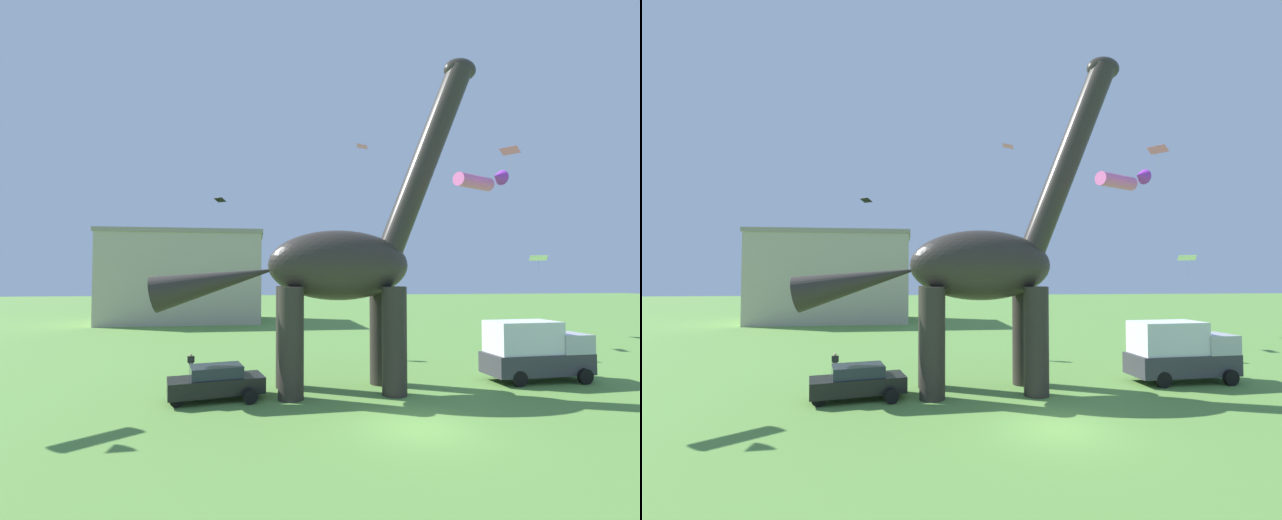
# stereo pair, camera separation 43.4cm
# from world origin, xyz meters

# --- Properties ---
(ground_plane) EXTENTS (240.00, 240.00, 0.00)m
(ground_plane) POSITION_xyz_m (0.00, 0.00, 0.00)
(ground_plane) COLOR #5B8E3D
(dinosaur_sculpture) EXTENTS (16.23, 3.44, 16.96)m
(dinosaur_sculpture) POSITION_xyz_m (-1.96, 5.63, 6.13)
(dinosaur_sculpture) COLOR #2D2823
(dinosaur_sculpture) RESTS_ON ground_plane
(parked_sedan_left) EXTENTS (4.48, 2.62, 1.55)m
(parked_sedan_left) POSITION_xyz_m (-7.68, 4.89, 0.81)
(parked_sedan_left) COLOR black
(parked_sedan_left) RESTS_ON ground_plane
(parked_box_truck) EXTENTS (5.71, 2.40, 3.20)m
(parked_box_truck) POSITION_xyz_m (8.90, 6.19, 1.65)
(parked_box_truck) COLOR #38383D
(parked_box_truck) RESTS_ON ground_plane
(person_far_spectator) EXTENTS (0.41, 0.18, 1.09)m
(person_far_spectator) POSITION_xyz_m (-9.66, 11.04, 0.66)
(person_far_spectator) COLOR black
(person_far_spectator) RESTS_ON ground_plane
(person_watching_child) EXTENTS (0.59, 0.26, 1.57)m
(person_watching_child) POSITION_xyz_m (3.60, 12.84, 0.95)
(person_watching_child) COLOR #2D3347
(person_watching_child) RESTS_ON ground_plane
(person_vendor_side) EXTENTS (0.65, 0.29, 1.74)m
(person_vendor_side) POSITION_xyz_m (14.60, 11.19, 1.05)
(person_vendor_side) COLOR #6B6056
(person_vendor_side) RESTS_ON ground_plane
(kite_apex) EXTENTS (2.00, 2.07, 2.16)m
(kite_apex) POSITION_xyz_m (18.38, 23.50, 17.80)
(kite_apex) COLOR pink
(kite_mid_center) EXTENTS (2.35, 2.37, 0.68)m
(kite_mid_center) POSITION_xyz_m (4.37, 3.42, 10.05)
(kite_mid_center) COLOR pink
(kite_near_high) EXTENTS (1.12, 1.07, 1.21)m
(kite_near_high) POSITION_xyz_m (-9.03, 22.87, 12.19)
(kite_near_high) COLOR black
(kite_high_left) EXTENTS (1.89, 1.69, 2.04)m
(kite_high_left) POSITION_xyz_m (21.53, 24.00, 7.41)
(kite_high_left) COLOR white
(kite_mid_left) EXTENTS (1.31, 1.54, 0.24)m
(kite_mid_left) POSITION_xyz_m (3.72, 23.68, 17.64)
(kite_mid_left) COLOR pink
(background_building_block) EXTENTS (18.86, 10.83, 11.16)m
(background_building_block) POSITION_xyz_m (-14.56, 41.26, 5.59)
(background_building_block) COLOR #B7A893
(background_building_block) RESTS_ON ground_plane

